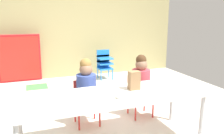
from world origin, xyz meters
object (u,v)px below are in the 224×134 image
donut_powdered_on_plate (121,96)px  paper_plate_near_edge (121,98)px  seated_child_middle_seat (141,80)px  kid_chair_blue_stack (104,62)px  seated_child_near_camera (86,86)px  paper_bag_brown (134,80)px  folded_activity_table (19,59)px  craft_table (113,98)px

donut_powdered_on_plate → paper_plate_near_edge: bearing=0.0°
seated_child_middle_seat → kid_chair_blue_stack: 2.16m
seated_child_near_camera → paper_bag_brown: 0.70m
kid_chair_blue_stack → folded_activity_table: (-1.85, 0.34, 0.14)m
craft_table → kid_chair_blue_stack: 2.85m
seated_child_near_camera → seated_child_middle_seat: (0.81, 0.00, 0.00)m
seated_child_middle_seat → donut_powdered_on_plate: seated_child_middle_seat is taller
craft_table → donut_powdered_on_plate: bearing=-81.6°
folded_activity_table → paper_bag_brown: folded_activity_table is taller
seated_child_near_camera → kid_chair_blue_stack: seated_child_near_camera is taller
paper_plate_near_edge → donut_powdered_on_plate: bearing=0.0°
folded_activity_table → paper_plate_near_edge: bearing=-71.7°
seated_child_middle_seat → kid_chair_blue_stack: size_ratio=1.35×
paper_bag_brown → kid_chair_blue_stack: bearing=78.9°
craft_table → paper_bag_brown: bearing=13.9°
seated_child_near_camera → seated_child_middle_seat: bearing=0.0°
kid_chair_blue_stack → paper_plate_near_edge: 3.00m
seated_child_near_camera → seated_child_middle_seat: 0.81m
seated_child_near_camera → donut_powdered_on_plate: 0.77m
folded_activity_table → seated_child_middle_seat: bearing=-55.8°
folded_activity_table → kid_chair_blue_stack: bearing=-10.4°
craft_table → seated_child_middle_seat: seated_child_middle_seat is taller
seated_child_near_camera → paper_plate_near_edge: bearing=-76.0°
kid_chair_blue_stack → paper_bag_brown: (-0.52, -2.66, 0.33)m
seated_child_near_camera → paper_bag_brown: size_ratio=4.17×
donut_powdered_on_plate → paper_bag_brown: bearing=40.9°
kid_chair_blue_stack → paper_plate_near_edge: size_ratio=3.78×
seated_child_middle_seat → donut_powdered_on_plate: size_ratio=8.07×
kid_chair_blue_stack → paper_plate_near_edge: kid_chair_blue_stack is taller
paper_bag_brown → donut_powdered_on_plate: (-0.27, -0.23, -0.09)m
paper_plate_near_edge → donut_powdered_on_plate: (0.00, 0.00, 0.02)m
craft_table → kid_chair_blue_stack: (0.81, 2.73, -0.17)m
craft_table → paper_plate_near_edge: (0.02, -0.16, 0.05)m
folded_activity_table → paper_bag_brown: 3.29m
paper_bag_brown → donut_powdered_on_plate: size_ratio=1.93×
seated_child_near_camera → paper_bag_brown: seated_child_near_camera is taller
craft_table → folded_activity_table: size_ratio=1.99×
craft_table → seated_child_near_camera: 0.61m
paper_plate_near_edge → craft_table: bearing=98.4°
folded_activity_table → paper_plate_near_edge: size_ratio=6.04×
donut_powdered_on_plate → kid_chair_blue_stack: bearing=74.8°
folded_activity_table → paper_bag_brown: size_ratio=4.94×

